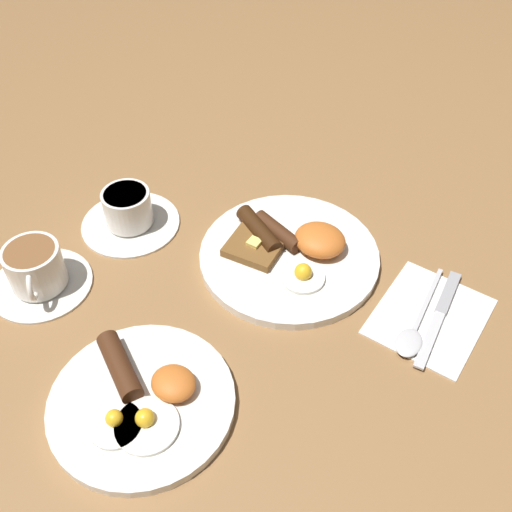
% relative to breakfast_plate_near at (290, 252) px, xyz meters
% --- Properties ---
extents(ground_plane, '(3.00, 3.00, 0.00)m').
position_rel_breakfast_plate_near_xyz_m(ground_plane, '(-0.00, 0.00, -0.01)').
color(ground_plane, olive).
extents(breakfast_plate_near, '(0.29, 0.29, 0.05)m').
position_rel_breakfast_plate_near_xyz_m(breakfast_plate_near, '(0.00, 0.00, 0.00)').
color(breakfast_plate_near, white).
rests_on(breakfast_plate_near, ground_plane).
extents(breakfast_plate_far, '(0.24, 0.24, 0.04)m').
position_rel_breakfast_plate_near_xyz_m(breakfast_plate_far, '(0.03, 0.34, -0.00)').
color(breakfast_plate_far, white).
rests_on(breakfast_plate_far, ground_plane).
extents(teacup_near, '(0.17, 0.17, 0.07)m').
position_rel_breakfast_plate_near_xyz_m(teacup_near, '(0.27, 0.08, 0.01)').
color(teacup_near, white).
rests_on(teacup_near, ground_plane).
extents(teacup_far, '(0.16, 0.16, 0.08)m').
position_rel_breakfast_plate_near_xyz_m(teacup_far, '(0.29, 0.26, 0.02)').
color(teacup_far, white).
rests_on(teacup_far, ground_plane).
extents(napkin, '(0.15, 0.18, 0.01)m').
position_rel_breakfast_plate_near_xyz_m(napkin, '(-0.24, -0.01, -0.01)').
color(napkin, white).
rests_on(napkin, ground_plane).
extents(knife, '(0.03, 0.20, 0.01)m').
position_rel_breakfast_plate_near_xyz_m(knife, '(-0.25, -0.02, -0.01)').
color(knife, silver).
rests_on(knife, napkin).
extents(spoon, '(0.04, 0.19, 0.01)m').
position_rel_breakfast_plate_near_xyz_m(spoon, '(-0.23, 0.04, -0.01)').
color(spoon, silver).
rests_on(spoon, napkin).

